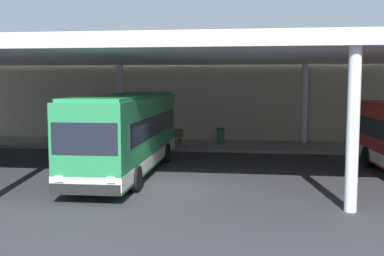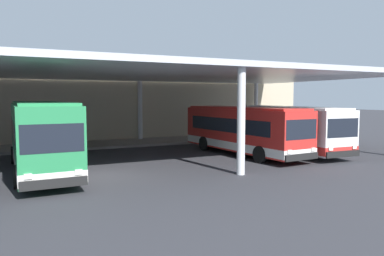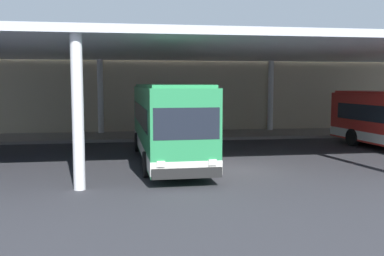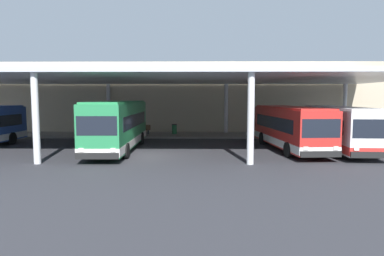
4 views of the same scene
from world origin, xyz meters
The scene contains 7 objects.
ground_plane centered at (0.00, 0.00, 0.00)m, with size 200.00×200.00×0.00m, color #333338.
platform_kerb centered at (0.00, 11.75, 0.09)m, with size 42.00×4.50×0.18m, color gray.
station_building_facade centered at (0.00, 15.00, 3.81)m, with size 48.00×1.60×7.63m, color #C1B293.
canopy_shelter centered at (0.00, 5.50, 5.31)m, with size 40.00×17.00×5.55m.
bus_second_bay centered at (-2.63, 2.64, 1.84)m, with size 2.86×11.37×3.57m.
bench_waiting centered at (-2.47, 11.82, 0.66)m, with size 1.80×0.45×0.92m.
trash_bin centered at (0.84, 12.12, 0.68)m, with size 0.52×0.52×0.98m.
Camera 3 is at (-4.69, -17.64, 3.62)m, focal length 41.06 mm.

